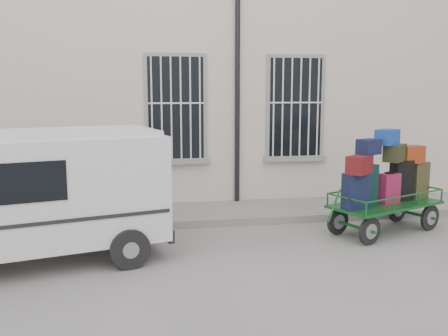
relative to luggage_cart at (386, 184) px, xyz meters
name	(u,v)px	position (x,y,z in m)	size (l,w,h in m)	color
ground	(216,250)	(-3.27, -0.47, -0.93)	(80.00, 80.00, 0.00)	slate
building	(183,76)	(-3.27, 5.03, 2.07)	(24.00, 5.15, 6.00)	beige
sidewalk	(199,214)	(-3.27, 1.73, -0.86)	(24.00, 1.70, 0.15)	slate
luggage_cart	(386,184)	(0.00, 0.00, 0.00)	(2.55, 1.75, 1.93)	black
van	(29,189)	(-6.14, -0.65, 0.23)	(4.32, 2.66, 2.04)	silver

